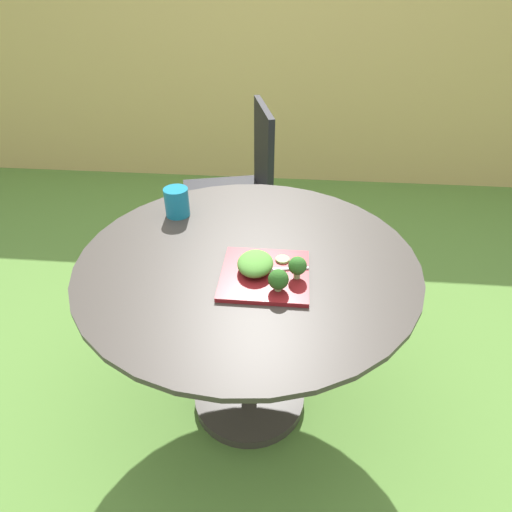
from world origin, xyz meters
The scene contains 11 objects.
ground_plane centered at (0.00, 0.00, 0.00)m, with size 12.00×12.00×0.00m, color #568438.
bamboo_fence centered at (0.00, 2.20, 0.70)m, with size 8.00×0.08×1.39m, color tan.
patio_table centered at (0.00, 0.00, 0.50)m, with size 1.08×1.08×0.71m.
patio_chair centered at (-0.13, 0.96, 0.53)m, with size 0.53×0.53×0.90m.
salad_plate centered at (0.06, -0.10, 0.71)m, with size 0.26×0.26×0.01m, color maroon.
drinking_glass centered at (-0.28, 0.25, 0.75)m, with size 0.09×0.09×0.10m.
fork centered at (0.10, -0.08, 0.72)m, with size 0.15×0.04×0.00m.
lettuce_mound centered at (0.03, -0.09, 0.75)m, with size 0.11×0.13×0.05m, color #519338.
broccoli_floret_0 centered at (0.10, -0.17, 0.76)m, with size 0.06×0.06×0.07m.
broccoli_floret_1 centered at (0.16, -0.11, 0.76)m, with size 0.05×0.05×0.07m.
cucumber_slice_0 centered at (0.11, -0.03, 0.72)m, with size 0.04×0.04×0.01m, color #8EB766.
Camera 1 is at (0.13, -1.13, 1.50)m, focal length 30.71 mm.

